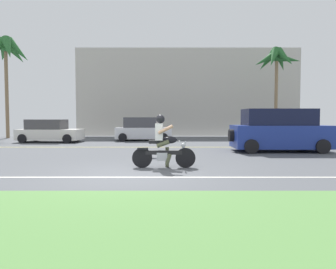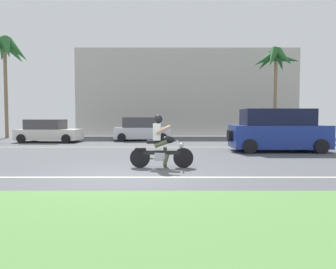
# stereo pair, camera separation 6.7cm
# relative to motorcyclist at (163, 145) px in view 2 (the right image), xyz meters

# --- Properties ---
(ground) EXTENTS (56.00, 30.00, 0.04)m
(ground) POSITION_rel_motorcyclist_xyz_m (-0.88, 1.79, -0.73)
(ground) COLOR #4C4F54
(grass_median) EXTENTS (56.00, 3.80, 0.06)m
(grass_median) POSITION_rel_motorcyclist_xyz_m (-0.88, -5.31, -0.68)
(grass_median) COLOR #548442
(grass_median) RESTS_ON ground
(lane_line_near) EXTENTS (50.40, 0.12, 0.01)m
(lane_line_near) POSITION_rel_motorcyclist_xyz_m (-0.88, -1.61, -0.70)
(lane_line_near) COLOR silver
(lane_line_near) RESTS_ON ground
(lane_line_far) EXTENTS (50.40, 0.12, 0.01)m
(lane_line_far) POSITION_rel_motorcyclist_xyz_m (-0.88, 7.02, -0.70)
(lane_line_far) COLOR yellow
(lane_line_far) RESTS_ON ground
(motorcyclist) EXTENTS (2.00, 0.65, 1.67)m
(motorcyclist) POSITION_rel_motorcyclist_xyz_m (0.00, 0.00, 0.00)
(motorcyclist) COLOR black
(motorcyclist) RESTS_ON ground
(suv_nearby) EXTENTS (4.57, 2.16, 2.00)m
(suv_nearby) POSITION_rel_motorcyclist_xyz_m (5.37, 4.87, 0.26)
(suv_nearby) COLOR navy
(suv_nearby) RESTS_ON ground
(parked_car_0) EXTENTS (4.10, 2.13, 1.48)m
(parked_car_0) POSITION_rel_motorcyclist_xyz_m (-7.64, 10.68, -0.01)
(parked_car_0) COLOR white
(parked_car_0) RESTS_ON ground
(parked_car_1) EXTENTS (3.96, 2.26, 1.63)m
(parked_car_1) POSITION_rel_motorcyclist_xyz_m (-1.65, 12.12, 0.05)
(parked_car_1) COLOR silver
(parked_car_1) RESTS_ON ground
(palm_tree_0) EXTENTS (3.61, 3.26, 6.93)m
(palm_tree_0) POSITION_rel_motorcyclist_xyz_m (8.42, 14.19, 5.14)
(palm_tree_0) COLOR #846B4C
(palm_tree_0) RESTS_ON ground
(palm_tree_1) EXTENTS (4.02, 3.90, 7.88)m
(palm_tree_1) POSITION_rel_motorcyclist_xyz_m (-12.53, 14.85, 5.93)
(palm_tree_1) COLOR #846B4C
(palm_tree_1) RESTS_ON ground
(building_far) EXTENTS (19.75, 4.00, 7.73)m
(building_far) POSITION_rel_motorcyclist_xyz_m (1.91, 19.79, 3.16)
(building_far) COLOR #BCB7AD
(building_far) RESTS_ON ground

